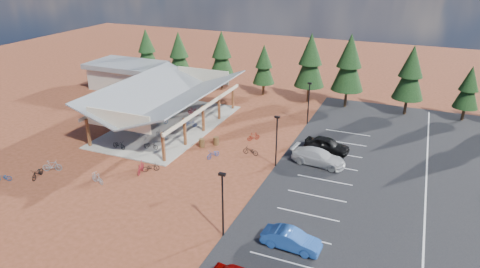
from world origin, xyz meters
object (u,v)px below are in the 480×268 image
outbuilding (127,75)px  bike_16 (251,151)px  lamp_post_0 (223,200)px  bike_1 (142,133)px  bike_11 (141,167)px  bike_14 (213,154)px  bike_4 (151,145)px  bike_7 (193,112)px  bike_5 (162,134)px  lamp_post_1 (277,138)px  bike_9 (52,166)px  bike_3 (185,101)px  car_3 (318,157)px  bike_8 (37,173)px  bike_13 (97,178)px  bike_12 (151,167)px  trash_bin_1 (216,141)px  bike_0 (119,145)px  bike_6 (190,123)px  car_4 (327,145)px  bike_15 (253,136)px  lamp_post_2 (309,100)px  trash_bin_0 (202,143)px  bike_10 (3,177)px  car_1 (291,240)px

outbuilding → bike_16: bearing=-29.5°
lamp_post_0 → bike_1: bearing=141.0°
bike_11 → bike_14: (4.82, 5.49, -0.14)m
bike_4 → bike_7: (-0.85, 10.71, 0.03)m
bike_5 → bike_11: (2.52, -7.54, -0.06)m
lamp_post_1 → bike_9: 21.28m
bike_3 → bike_16: bike_3 is taller
bike_1 → car_3: size_ratio=0.31×
bike_1 → bike_14: bike_1 is taller
bike_4 → bike_8: (-6.16, -9.09, -0.05)m
bike_13 → bike_16: bike_13 is taller
lamp_post_1 → bike_1: bearing=177.0°
outbuilding → bike_12: outbuilding is taller
trash_bin_1 → bike_3: (-9.58, 10.08, 0.14)m
bike_0 → bike_3: (-0.74, 15.10, 0.06)m
bike_6 → bike_5: bearing=145.8°
lamp_post_0 → car_4: bearing=77.2°
bike_8 → bike_15: bike_8 is taller
outbuilding → bike_11: 28.54m
trash_bin_1 → bike_9: bike_9 is taller
bike_8 → bike_16: (16.16, 12.04, -0.04)m
trash_bin_1 → bike_0: bearing=-150.4°
lamp_post_2 → bike_9: bearing=-131.9°
bike_6 → bike_8: bike_8 is taller
bike_14 → bike_15: bike_15 is taller
bike_8 → car_4: car_4 is taller
lamp_post_0 → bike_15: size_ratio=3.46×
outbuilding → bike_12: bearing=-49.4°
trash_bin_1 → bike_1: bearing=-170.7°
bike_4 → bike_11: bike_11 is taller
trash_bin_0 → bike_0: bike_0 is taller
lamp_post_1 → bike_0: lamp_post_1 is taller
trash_bin_0 → bike_1: bearing=-177.5°
bike_1 → outbuilding: bearing=45.4°
lamp_post_2 → bike_10: bearing=-131.6°
bike_0 → car_1: size_ratio=0.40×
bike_1 → bike_16: bike_1 is taller
bike_1 → bike_13: bearing=-162.7°
bike_0 → bike_3: 15.12m
bike_12 → car_1: size_ratio=0.38×
bike_0 → bike_7: (2.28, 11.92, 0.02)m
bike_9 → car_4: 26.94m
car_3 → trash_bin_1: bearing=95.4°
lamp_post_2 → bike_13: size_ratio=3.00×
car_1 → car_4: car_4 is taller
outbuilding → bike_5: outbuilding is taller
bike_12 → bike_0: bearing=25.5°
trash_bin_0 → bike_14: 2.95m
bike_4 → car_1: bearing=-125.0°
bike_1 → bike_10: bike_1 is taller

